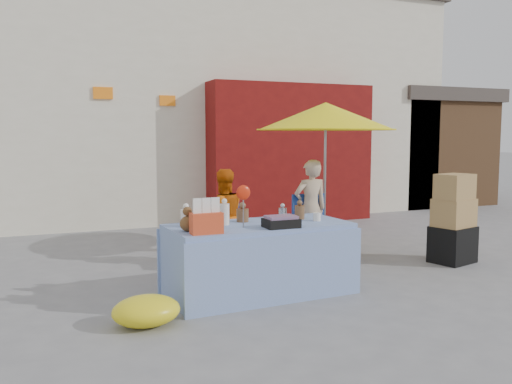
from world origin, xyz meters
name	(u,v)px	position (x,y,z in m)	size (l,w,h in m)	color
ground	(279,292)	(0.00, 0.00, 0.00)	(80.00, 80.00, 0.00)	slate
backdrop	(163,72)	(0.52, 7.52, 3.10)	(14.00, 8.00, 7.80)	silver
market_table	(259,258)	(-0.23, 0.02, 0.38)	(1.96, 1.00, 1.16)	#8199CF
chair_left	(227,247)	(-0.15, 1.23, 0.26)	(0.48, 0.47, 0.85)	navy
chair_right	(315,239)	(1.10, 1.23, 0.26)	(0.48, 0.47, 0.85)	navy
vendor_orange	(223,217)	(-0.15, 1.36, 0.61)	(0.59, 0.46, 1.22)	#D55B0B
vendor_beige	(311,208)	(1.10, 1.36, 0.66)	(0.48, 0.32, 1.32)	tan
umbrella	(326,117)	(1.40, 1.51, 1.89)	(1.90, 1.90, 2.09)	gray
box_stack	(453,222)	(2.63, 0.34, 0.53)	(0.61, 0.55, 1.15)	black
tarp_bundle	(146,311)	(-1.49, -0.49, 0.13)	(0.59, 0.47, 0.27)	yellow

